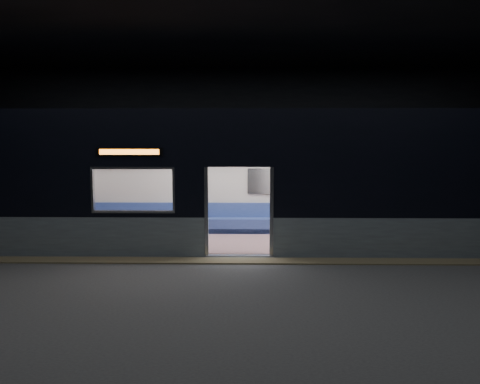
{
  "coord_description": "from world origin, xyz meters",
  "views": [
    {
      "loc": [
        0.23,
        -10.33,
        2.82
      ],
      "look_at": [
        0.0,
        2.3,
        1.34
      ],
      "focal_mm": 38.0,
      "sensor_mm": 36.0,
      "label": 1
    }
  ],
  "objects": [
    {
      "name": "station_floor",
      "position": [
        0.0,
        0.0,
        -0.01
      ],
      "size": [
        24.0,
        14.0,
        0.01
      ],
      "primitive_type": "cube",
      "color": "#47494C",
      "rests_on": "ground"
    },
    {
      "name": "transit_map",
      "position": [
        0.72,
        3.85,
        1.46
      ],
      "size": [
        0.96,
        0.03,
        0.62
      ],
      "primitive_type": "cube",
      "color": "white",
      "rests_on": "metro_car"
    },
    {
      "name": "station_envelope",
      "position": [
        0.0,
        0.0,
        3.66
      ],
      "size": [
        24.0,
        14.0,
        5.0
      ],
      "color": "black",
      "rests_on": "station_floor"
    },
    {
      "name": "metro_car",
      "position": [
        -0.0,
        2.54,
        1.85
      ],
      "size": [
        18.0,
        3.04,
        3.35
      ],
      "color": "#8DA0A8",
      "rests_on": "station_floor"
    },
    {
      "name": "handbag",
      "position": [
        4.21,
        3.32,
        0.68
      ],
      "size": [
        0.29,
        0.25,
        0.14
      ],
      "primitive_type": "cube",
      "rotation": [
        0.0,
        0.0,
        -0.02
      ],
      "color": "black",
      "rests_on": "passenger"
    },
    {
      "name": "tactile_strip",
      "position": [
        0.0,
        0.55,
        0.01
      ],
      "size": [
        22.8,
        0.5,
        0.03
      ],
      "primitive_type": "cube",
      "color": "#8C7F59",
      "rests_on": "station_floor"
    },
    {
      "name": "passenger",
      "position": [
        4.17,
        3.55,
        0.8
      ],
      "size": [
        0.43,
        0.71,
        1.39
      ],
      "rotation": [
        0.0,
        0.0,
        -0.12
      ],
      "color": "black",
      "rests_on": "metro_car"
    }
  ]
}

